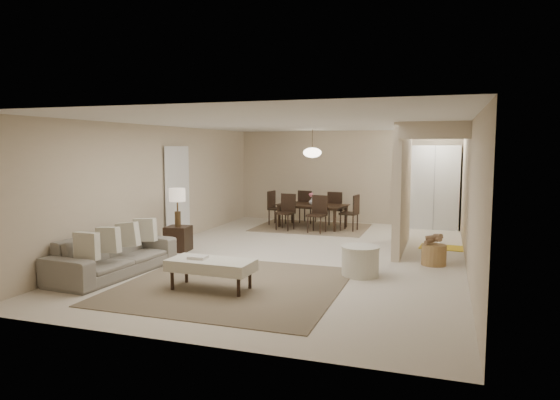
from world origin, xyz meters
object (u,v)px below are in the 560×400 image
(side_table, at_px, (178,239))
(ottoman_bench, at_px, (211,266))
(pantry_cabinet, at_px, (434,187))
(sofa, at_px, (114,254))
(dining_table, at_px, (312,216))
(round_pouf, at_px, (360,261))
(wicker_basket, at_px, (434,255))

(side_table, bearing_deg, ottoman_bench, -50.79)
(pantry_cabinet, bearing_deg, sofa, -126.56)
(sofa, xyz_separation_m, dining_table, (1.84, 5.58, -0.03))
(ottoman_bench, height_order, dining_table, dining_table)
(round_pouf, height_order, dining_table, dining_table)
(sofa, distance_m, round_pouf, 3.99)
(ottoman_bench, bearing_deg, side_table, 131.26)
(ottoman_bench, bearing_deg, round_pouf, 39.73)
(sofa, height_order, dining_table, sofa)
(wicker_basket, bearing_deg, sofa, -154.71)
(side_table, bearing_deg, dining_table, 63.70)
(sofa, bearing_deg, wicker_basket, -60.39)
(sofa, bearing_deg, ottoman_bench, -94.69)
(side_table, height_order, dining_table, dining_table)
(sofa, height_order, ottoman_bench, sofa)
(pantry_cabinet, distance_m, ottoman_bench, 7.40)
(round_pouf, bearing_deg, dining_table, 114.12)
(dining_table, bearing_deg, pantry_cabinet, 26.13)
(side_table, xyz_separation_m, round_pouf, (3.76, -0.78, -0.01))
(pantry_cabinet, xyz_separation_m, sofa, (-4.80, -6.47, -0.72))
(side_table, bearing_deg, round_pouf, -11.69)
(sofa, xyz_separation_m, ottoman_bench, (1.89, -0.30, 0.03))
(side_table, bearing_deg, sofa, -91.46)
(ottoman_bench, bearing_deg, sofa, 173.05)
(side_table, height_order, round_pouf, side_table)
(wicker_basket, bearing_deg, side_table, -175.73)
(side_table, distance_m, dining_table, 4.04)
(ottoman_bench, relative_size, side_table, 2.56)
(sofa, height_order, round_pouf, sofa)
(ottoman_bench, height_order, wicker_basket, ottoman_bench)
(sofa, relative_size, round_pouf, 3.67)
(pantry_cabinet, height_order, round_pouf, pantry_cabinet)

